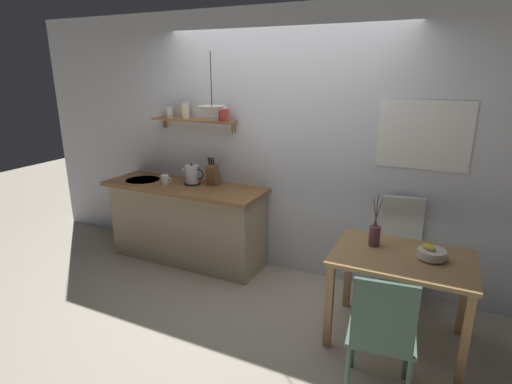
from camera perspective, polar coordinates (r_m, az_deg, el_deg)
ground_plane at (r=4.12m, az=-0.26°, el=-13.86°), size 14.00×14.00×0.00m
back_wall at (r=4.13m, az=6.27°, el=6.25°), size 6.80×0.11×2.70m
kitchen_counter at (r=4.64m, az=-9.74°, el=-4.23°), size 1.83×0.63×0.90m
wall_shelf at (r=4.47m, az=-8.69°, el=10.53°), size 1.00×0.20×0.31m
dining_table at (r=3.37m, az=19.86°, el=-10.24°), size 1.04×0.73×0.75m
dining_chair_near at (r=2.82m, az=17.30°, el=-18.31°), size 0.47×0.45×0.93m
dining_chair_far at (r=3.94m, az=19.66°, el=-7.50°), size 0.48×0.46×1.01m
fruit_bowl at (r=3.32m, az=23.50°, el=-7.93°), size 0.20×0.20×0.12m
twig_vase at (r=3.39m, az=16.37°, el=-5.85°), size 0.09×0.09×0.44m
electric_kettle at (r=4.47m, az=-8.97°, el=2.38°), size 0.26×0.18×0.23m
knife_block at (r=4.40m, az=-6.10°, el=2.52°), size 0.10×0.17×0.31m
coffee_mug_by_sink at (r=4.54m, az=-12.68°, el=1.71°), size 0.13×0.09×0.10m
pendant_lamp at (r=4.08m, az=-6.22°, el=11.26°), size 0.28×0.28×0.62m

